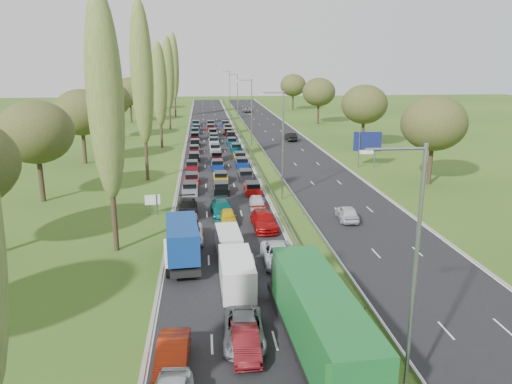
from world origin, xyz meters
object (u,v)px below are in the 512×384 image
white_van_rear (229,241)px  white_van_front (236,272)px  near_car_2 (190,234)px  green_lorry (317,317)px  info_sign (153,202)px  blue_lorry (183,240)px  direction_sign (367,143)px  near_car_3 (188,206)px  near_car_1 (173,356)px

white_van_rear → white_van_front: bearing=-91.2°
white_van_front → white_van_rear: bearing=90.8°
white_van_rear → near_car_2: bearing=134.7°
green_lorry → info_sign: 28.35m
blue_lorry → green_lorry: (7.34, -13.60, 0.46)m
white_van_front → blue_lorry: bearing=127.1°
blue_lorry → direction_sign: 41.50m
info_sign → near_car_3: bearing=3.7°
near_car_1 → white_van_front: bearing=69.5°
near_car_2 → near_car_3: near_car_3 is taller
near_car_1 → white_van_rear: white_van_rear is taller
white_van_front → direction_sign: bearing=59.3°
near_car_1 → direction_sign: size_ratio=0.86×
near_car_2 → near_car_3: (-0.42, 8.28, 0.03)m
near_car_3 → direction_sign: size_ratio=0.93×
near_car_3 → green_lorry: (7.34, -26.41, 1.55)m
blue_lorry → white_van_rear: bearing=20.7°
near_car_1 → white_van_rear: size_ratio=0.96×
near_car_2 → blue_lorry: blue_lorry is taller
blue_lorry → white_van_front: blue_lorry is taller
info_sign → near_car_2: bearing=-64.2°
white_van_rear → direction_sign: direction_sign is taller
near_car_3 → white_van_front: size_ratio=0.87×
near_car_1 → white_van_front: white_van_front is taller
near_car_2 → direction_sign: direction_sign is taller
white_van_front → white_van_rear: white_van_front is taller
blue_lorry → info_sign: (-3.47, 12.59, -0.44)m
white_van_rear → direction_sign: bearing=52.2°
green_lorry → white_van_front: bearing=109.4°
green_lorry → info_sign: green_lorry is taller
white_van_front → near_car_1: bearing=-113.8°
white_van_front → near_car_2: bearing=108.8°
white_van_front → white_van_rear: (-0.20, 6.47, -0.18)m
green_lorry → direction_sign: bearing=66.1°
blue_lorry → direction_sign: direction_sign is taller
green_lorry → white_van_rear: 15.75m
direction_sign → near_car_2: bearing=-131.4°
near_car_2 → green_lorry: size_ratio=0.34×
blue_lorry → direction_sign: size_ratio=1.57×
white_van_rear → green_lorry: bearing=-79.0°
green_lorry → near_car_2: bearing=108.2°
near_car_3 → info_sign: bearing=-178.3°
near_car_2 → blue_lorry: bearing=-96.1°
near_car_1 → near_car_3: bearing=92.3°
near_car_1 → info_sign: 26.73m
white_van_front → info_sign: (-7.25, 17.41, 0.23)m
white_van_rear → info_sign: 13.03m
blue_lorry → white_van_front: 6.16m
white_van_rear → near_car_1: bearing=-106.1°
white_van_front → white_van_rear: 6.47m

